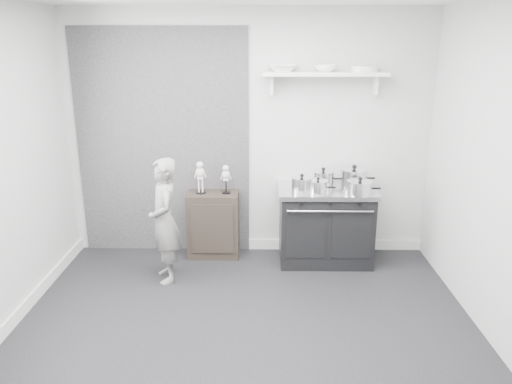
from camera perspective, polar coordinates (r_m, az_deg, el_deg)
ground at (r=4.34m, az=-1.38°, el=-15.90°), size 4.00×4.00×0.00m
room_shell at (r=3.86m, az=-2.80°, el=6.28°), size 4.02×3.62×2.71m
wall_shelf at (r=5.37m, az=7.89°, el=13.12°), size 1.30×0.26×0.24m
stove at (r=5.52m, az=7.92°, el=-3.73°), size 1.04×0.65×0.83m
side_cabinet at (r=5.64m, az=-4.89°, el=-3.71°), size 0.57×0.33×0.74m
child at (r=5.04m, az=-10.42°, el=-3.26°), size 0.44×0.54×1.27m
pot_front_left at (r=5.23m, az=5.25°, el=0.89°), size 0.31×0.22×0.19m
pot_back_left at (r=5.49m, az=7.68°, el=1.60°), size 0.33×0.24×0.20m
pot_back_right at (r=5.52m, az=11.12°, el=1.66°), size 0.37×0.29×0.23m
pot_front_right at (r=5.22m, az=11.78°, el=0.50°), size 0.34×0.26×0.19m
pot_front_center at (r=5.19m, az=7.09°, el=0.61°), size 0.28×0.20×0.17m
skeleton_full at (r=5.48m, az=-6.39°, el=1.94°), size 0.12×0.07×0.41m
skeleton_torso at (r=5.46m, az=-3.46°, el=1.70°), size 0.10×0.07×0.37m
bowl_large at (r=5.32m, az=3.05°, el=13.96°), size 0.31×0.31×0.07m
bowl_small at (r=5.36m, az=7.98°, el=13.82°), size 0.22×0.22×0.07m
plate_stack at (r=5.43m, az=12.29°, el=13.59°), size 0.28×0.28×0.06m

